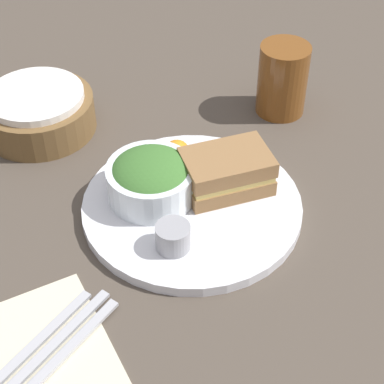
{
  "coord_description": "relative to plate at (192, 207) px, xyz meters",
  "views": [
    {
      "loc": [
        -0.3,
        -0.58,
        0.64
      ],
      "look_at": [
        0.0,
        0.0,
        0.04
      ],
      "focal_mm": 60.0,
      "sensor_mm": 36.0,
      "label": 1
    }
  ],
  "objects": [
    {
      "name": "napkin",
      "position": [
        -0.25,
        -0.13,
        -0.01
      ],
      "size": [
        0.13,
        0.19,
        0.0
      ],
      "primitive_type": "cube",
      "color": "beige",
      "rests_on": "ground_plane"
    },
    {
      "name": "sandwich",
      "position": [
        0.06,
        0.01,
        0.04
      ],
      "size": [
        0.13,
        0.1,
        0.06
      ],
      "color": "olive",
      "rests_on": "plate"
    },
    {
      "name": "dressing_cup",
      "position": [
        -0.06,
        -0.06,
        0.03
      ],
      "size": [
        0.05,
        0.05,
        0.04
      ],
      "primitive_type": "cylinder",
      "color": "#99999E",
      "rests_on": "plate"
    },
    {
      "name": "drink_glass",
      "position": [
        0.25,
        0.15,
        0.05
      ],
      "size": [
        0.08,
        0.08,
        0.12
      ],
      "primitive_type": "cylinder",
      "color": "brown",
      "rests_on": "ground_plane"
    },
    {
      "name": "bread_basket",
      "position": [
        -0.13,
        0.29,
        0.03
      ],
      "size": [
        0.18,
        0.18,
        0.07
      ],
      "color": "brown",
      "rests_on": "ground_plane"
    },
    {
      "name": "spoon",
      "position": [
        -0.26,
        -0.11,
        -0.0
      ],
      "size": [
        0.15,
        0.09,
        0.01
      ],
      "primitive_type": "cube",
      "rotation": [
        0.0,
        0.0,
        3.62
      ],
      "color": "#B2B2B7",
      "rests_on": "napkin"
    },
    {
      "name": "salad_bowl",
      "position": [
        -0.04,
        0.04,
        0.04
      ],
      "size": [
        0.13,
        0.13,
        0.06
      ],
      "color": "white",
      "rests_on": "plate"
    },
    {
      "name": "ground_plane",
      "position": [
        0.0,
        0.0,
        -0.01
      ],
      "size": [
        4.0,
        4.0,
        0.0
      ],
      "primitive_type": "plane",
      "color": "#4C4238"
    },
    {
      "name": "fork",
      "position": [
        -0.24,
        -0.15,
        -0.0
      ],
      "size": [
        0.17,
        0.09,
        0.01
      ],
      "primitive_type": "cube",
      "rotation": [
        0.0,
        0.0,
        3.62
      ],
      "color": "#B2B2B7",
      "rests_on": "napkin"
    },
    {
      "name": "plate",
      "position": [
        0.0,
        0.0,
        0.0
      ],
      "size": [
        0.31,
        0.31,
        0.02
      ],
      "primitive_type": "cylinder",
      "color": "silver",
      "rests_on": "ground_plane"
    },
    {
      "name": "orange_wedge",
      "position": [
        0.02,
        0.09,
        0.03
      ],
      "size": [
        0.04,
        0.04,
        0.04
      ],
      "primitive_type": "sphere",
      "color": "orange",
      "rests_on": "plate"
    },
    {
      "name": "knife",
      "position": [
        -0.25,
        -0.13,
        -0.0
      ],
      "size": [
        0.17,
        0.1,
        0.01
      ],
      "primitive_type": "cube",
      "rotation": [
        0.0,
        0.0,
        3.62
      ],
      "color": "#B2B2B7",
      "rests_on": "napkin"
    }
  ]
}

